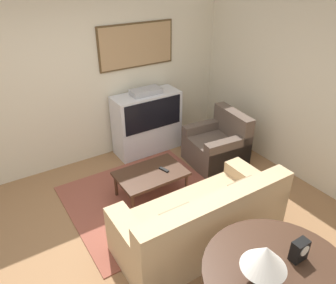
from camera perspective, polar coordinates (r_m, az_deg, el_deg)
The scene contains 12 objects.
ground_plane at distance 4.19m, azimuth -3.78°, elevation -16.10°, with size 12.00×12.00×0.00m, color #8E6642.
wall_back at distance 5.19m, azimuth -15.86°, elevation 10.06°, with size 12.00×0.10×2.70m.
wall_right at distance 5.03m, azimuth 23.04°, elevation 8.12°, with size 0.06×12.00×2.70m.
area_rug at distance 4.72m, azimuth -4.10°, elevation -9.78°, with size 2.03×1.88×0.01m.
tv at distance 5.61m, azimuth -3.67°, elevation 3.49°, with size 1.14×0.47×1.13m.
couch at distance 3.91m, azimuth 5.84°, elevation -13.70°, with size 1.97×0.89×0.87m.
armchair at distance 5.40m, azimuth 8.55°, elevation -0.76°, with size 0.88×0.90×0.87m.
coffee_table at distance 4.57m, azimuth -2.99°, elevation -5.74°, with size 0.95×0.62×0.39m.
console_table at distance 3.08m, azimuth 18.82°, elevation -21.57°, with size 1.29×1.29×0.72m.
table_lamp at distance 2.71m, azimuth 16.54°, elevation -18.73°, with size 0.36×0.36×0.40m.
mantel_clock at distance 3.12m, azimuth 21.92°, elevation -17.10°, with size 0.15×0.10×0.20m.
remote at distance 4.59m, azimuth -0.71°, elevation -4.81°, with size 0.09×0.17×0.02m.
Camera 1 is at (-1.35, -2.61, 2.98)m, focal length 35.00 mm.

